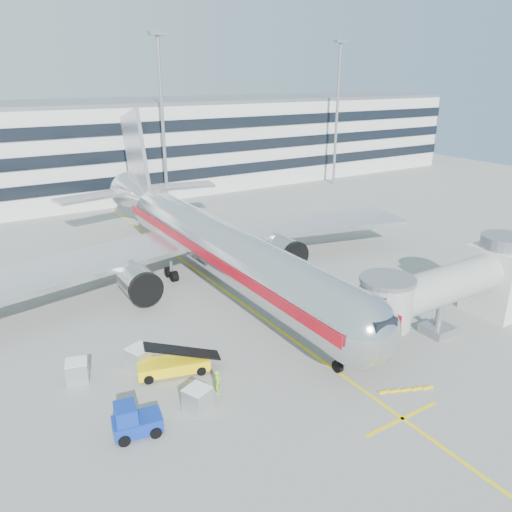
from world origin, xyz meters
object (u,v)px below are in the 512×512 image
belt_loader (173,364)px  cargo_container_right (140,358)px  cargo_container_left (77,371)px  main_jet (209,241)px  baggage_tug (134,421)px  cargo_container_front (197,399)px  ramp_worker (218,382)px

belt_loader → cargo_container_right: size_ratio=2.67×
cargo_container_left → main_jet: bearing=35.3°
baggage_tug → cargo_container_right: 7.06m
main_jet → cargo_container_front: bearing=-119.1°
ramp_worker → cargo_container_front: bearing=153.2°
main_jet → ramp_worker: bearing=-115.4°
belt_loader → main_jet: bearing=54.4°
cargo_container_left → ramp_worker: bearing=-40.2°
cargo_container_left → cargo_container_right: cargo_container_right is taller
cargo_container_right → cargo_container_front: 6.56m
main_jet → cargo_container_right: size_ratio=25.46×
baggage_tug → belt_loader: bearing=46.6°
main_jet → cargo_container_right: main_jet is taller
cargo_container_front → ramp_worker: (1.88, 0.87, 0.06)m
belt_loader → cargo_container_left: (-5.92, 2.60, 0.05)m
cargo_container_right → ramp_worker: ramp_worker is taller
belt_loader → baggage_tug: belt_loader is taller
belt_loader → cargo_container_right: (-1.78, 1.82, 0.12)m
baggage_tug → cargo_container_left: size_ratio=1.71×
cargo_container_right → cargo_container_front: (1.43, -6.41, -0.06)m
belt_loader → cargo_container_left: bearing=156.3°
main_jet → baggage_tug: main_jet is taller
main_jet → belt_loader: size_ratio=9.53×
cargo_container_left → baggage_tug: bearing=-78.7°
belt_loader → cargo_container_front: (-0.35, -4.58, 0.06)m
belt_loader → cargo_container_left: size_ratio=3.06×
belt_loader → baggage_tug: (-4.45, -4.71, 0.20)m
main_jet → baggage_tug: (-14.28, -18.44, -3.33)m
cargo_container_right → ramp_worker: size_ratio=1.21×
baggage_tug → ramp_worker: (5.99, 1.00, -0.08)m
baggage_tug → cargo_container_front: bearing=1.8°
main_jet → belt_loader: bearing=-125.6°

